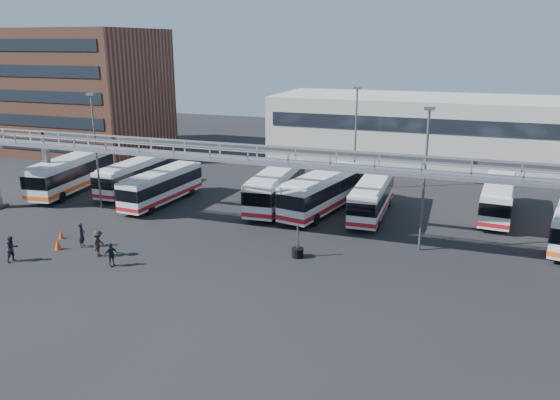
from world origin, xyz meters
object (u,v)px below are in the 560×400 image
(cone_left, at_px, (58,244))
(pedestrian_d, at_px, (111,255))
(light_pole_mid, at_px, (425,172))
(bus_8, at_px, (498,197))
(light_pole_back, at_px, (356,133))
(pedestrian_c, at_px, (98,243))
(bus_5, at_px, (323,190))
(bus_4, at_px, (276,186))
(bus_2, at_px, (162,185))
(pedestrian_a, at_px, (82,235))
(bus_1, at_px, (134,175))
(bus_0, at_px, (71,173))
(light_pole_left, at_px, (96,145))
(tire_stack, at_px, (297,252))
(bus_6, at_px, (372,196))
(cone_right, at_px, (61,234))
(pedestrian_b, at_px, (12,249))

(cone_left, bearing_deg, pedestrian_d, -12.92)
(light_pole_mid, xyz_separation_m, bus_8, (5.42, 10.14, -4.00))
(light_pole_back, height_order, pedestrian_c, light_pole_back)
(bus_5, height_order, pedestrian_d, bus_5)
(bus_4, height_order, cone_left, bus_4)
(bus_5, relative_size, bus_8, 1.14)
(bus_4, xyz_separation_m, pedestrian_d, (-5.70, -16.49, -1.08))
(pedestrian_c, bearing_deg, bus_2, 0.28)
(bus_5, bearing_deg, pedestrian_a, -123.43)
(light_pole_mid, height_order, bus_1, light_pole_mid)
(bus_0, relative_size, bus_2, 1.15)
(light_pole_left, distance_m, bus_4, 16.19)
(bus_0, relative_size, tire_stack, 4.98)
(pedestrian_a, bearing_deg, bus_4, -51.64)
(bus_0, xyz_separation_m, bus_1, (5.75, 2.11, -0.26))
(light_pole_left, distance_m, bus_1, 7.13)
(bus_8, xyz_separation_m, cone_left, (-29.95, -18.71, -1.35))
(light_pole_mid, xyz_separation_m, bus_1, (-28.43, 6.86, -4.04))
(bus_6, bearing_deg, cone_left, -143.10)
(pedestrian_a, bearing_deg, pedestrian_d, -135.49)
(cone_right, bearing_deg, pedestrian_a, -18.59)
(light_pole_back, relative_size, pedestrian_d, 6.29)
(light_pole_back, height_order, cone_left, light_pole_back)
(bus_5, xyz_separation_m, cone_left, (-15.60, -15.15, -1.57))
(bus_5, distance_m, bus_6, 4.23)
(bus_6, distance_m, pedestrian_d, 22.01)
(bus_8, relative_size, tire_stack, 4.41)
(light_pole_back, bearing_deg, pedestrian_a, -124.02)
(light_pole_back, distance_m, pedestrian_b, 32.21)
(light_pole_left, xyz_separation_m, pedestrian_b, (2.17, -12.39, -4.82))
(bus_2, bearing_deg, pedestrian_d, -67.97)
(light_pole_back, height_order, tire_stack, light_pole_back)
(bus_1, distance_m, pedestrian_d, 19.18)
(light_pole_left, distance_m, pedestrian_b, 13.47)
(light_pole_mid, height_order, cone_left, light_pole_mid)
(bus_1, distance_m, cone_left, 15.97)
(pedestrian_b, bearing_deg, pedestrian_c, -47.55)
(light_pole_mid, distance_m, bus_1, 29.52)
(cone_left, bearing_deg, pedestrian_b, -114.72)
(light_pole_mid, bearing_deg, tire_stack, -151.87)
(pedestrian_b, bearing_deg, light_pole_back, -20.53)
(bus_6, xyz_separation_m, bus_8, (10.13, 3.28, -0.00))
(bus_6, bearing_deg, pedestrian_c, -137.20)
(bus_8, bearing_deg, bus_6, -157.57)
(bus_8, xyz_separation_m, pedestrian_c, (-26.32, -18.80, -0.78))
(bus_1, relative_size, bus_8, 0.96)
(light_pole_mid, bearing_deg, light_pole_back, 118.07)
(light_pole_back, xyz_separation_m, bus_2, (-15.60, -10.85, -4.02))
(pedestrian_a, bearing_deg, bus_6, -68.85)
(tire_stack, bearing_deg, cone_left, -165.29)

